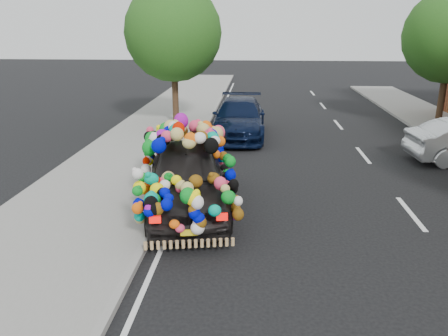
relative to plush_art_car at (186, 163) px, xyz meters
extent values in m
plane|color=black|center=(1.80, 0.04, -1.15)|extent=(100.00, 100.00, 0.00)
cube|color=gray|center=(-2.50, 0.04, -1.09)|extent=(4.00, 60.00, 0.12)
cube|color=gray|center=(-0.55, 0.04, -1.09)|extent=(0.15, 60.00, 0.13)
cylinder|color=#332114|center=(-2.00, 9.54, 0.21)|extent=(0.28, 0.28, 2.73)
sphere|color=#1B5717|center=(-2.00, 9.54, 2.88)|extent=(4.20, 4.20, 4.20)
cylinder|color=#332114|center=(9.80, 10.04, 0.17)|extent=(0.28, 0.28, 2.64)
imported|color=black|center=(0.00, 0.00, -0.36)|extent=(2.65, 4.92, 1.59)
cube|color=red|center=(-0.23, -2.43, -0.37)|extent=(0.23, 0.10, 0.14)
cube|color=red|center=(1.03, -2.21, -0.37)|extent=(0.23, 0.10, 0.14)
cube|color=yellow|center=(0.40, -2.33, -0.67)|extent=(0.34, 0.10, 0.12)
imported|color=black|center=(0.95, 7.60, -0.41)|extent=(2.10, 5.11, 1.48)
camera|label=1|loc=(1.64, -9.88, 3.11)|focal=35.00mm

